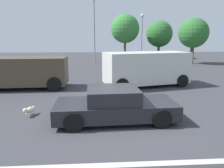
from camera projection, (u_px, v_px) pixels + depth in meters
The scene contains 12 objects.
ground_plane at pixel (117, 123), 7.30m from camera, with size 80.00×80.00×0.00m, color #38383D.
sedan_foreground at pixel (115, 105), 7.46m from camera, with size 4.31×2.01×1.19m.
dog at pixel (29, 110), 7.95m from camera, with size 0.35×0.59×0.36m.
van_white at pixel (146, 68), 12.92m from camera, with size 5.44×3.27×2.08m.
suv_dark at pixel (25, 72), 12.23m from camera, with size 4.81×2.17×1.83m.
pedestrian at pixel (137, 65), 15.81m from camera, with size 0.53×0.39×1.60m.
parking_curb at pixel (128, 167), 4.69m from camera, with size 6.64×0.20×0.12m, color #B7B2A8.
light_post_near at pixel (142, 29), 25.77m from camera, with size 0.44×0.44×5.89m.
light_post_mid at pixel (94, 20), 23.63m from camera, with size 0.44×0.44×7.48m.
tree_back_left at pixel (125, 29), 29.66m from camera, with size 4.04×4.04×6.32m.
tree_back_right at pixel (159, 34), 31.20m from camera, with size 3.89×3.89×5.56m.
tree_far_right at pixel (193, 33), 24.28m from camera, with size 3.44×3.44×5.27m.
Camera 1 is at (-0.62, -6.82, 2.87)m, focal length 33.52 mm.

